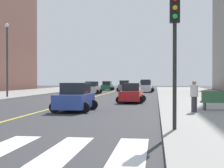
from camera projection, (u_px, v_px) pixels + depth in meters
The scene contains 12 objects.
lane_divider_paint at pixel (104, 94), 45.59m from camera, with size 0.16×80.00×0.01m, color yellow.
car_red_nearest at pixel (131, 94), 28.76m from camera, with size 2.42×3.78×1.66m.
car_green_second at pixel (107, 86), 63.26m from camera, with size 2.42×3.84×1.71m.
car_silver_third at pixel (92, 88), 46.85m from camera, with size 2.42×3.86×1.72m.
car_yellow_fourth at pixel (146, 85), 64.50m from camera, with size 2.87×4.54×2.01m.
car_gray_fifth at pixel (124, 86), 58.55m from camera, with size 2.65×4.19×1.85m.
car_blue_sixth at pixel (75, 98), 21.02m from camera, with size 2.48×3.94×1.75m.
car_white_seventh at pixel (146, 87), 53.28m from camera, with size 2.72×4.25×1.87m.
traffic_light_near_corner at pixel (175, 35), 12.13m from camera, with size 0.36×0.41×4.82m.
park_bench at pixel (217, 101), 19.88m from camera, with size 1.83×0.67×1.12m.
pedestrian_waiting_east at pixel (194, 95), 18.72m from camera, with size 0.43×0.43×1.73m.
street_lamp at pixel (7, 54), 35.97m from camera, with size 0.44×0.44×7.78m.
Camera 1 is at (6.98, -5.05, 1.92)m, focal length 54.59 mm.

